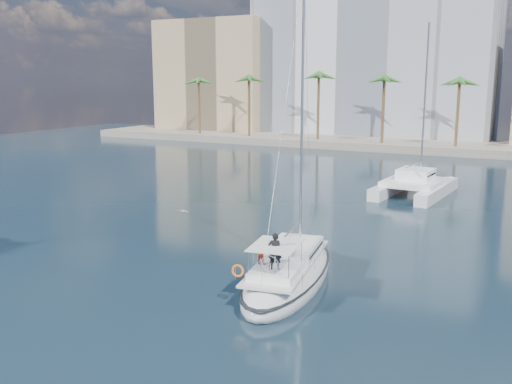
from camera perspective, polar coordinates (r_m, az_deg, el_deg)
The scene contains 9 objects.
ground at distance 36.59m, azimuth -1.59°, elevation -6.18°, with size 160.00×160.00×0.00m, color black.
quay at distance 93.74m, azimuth 16.52°, elevation 4.46°, with size 120.00×14.00×1.20m, color gray.
building_modern at distance 107.60m, azimuth 11.71°, elevation 12.66°, with size 42.00×16.00×28.00m, color silver.
building_tan_left at distance 115.65m, azimuth -3.67°, elevation 11.27°, with size 22.00×14.00×22.00m, color tan.
palm_left at distance 101.26m, azimuth -3.20°, elevation 10.87°, with size 3.60×3.60×12.30m.
palm_centre at distance 89.24m, azimuth 16.39°, elevation 10.39°, with size 3.60×3.60×12.30m.
main_sloop at distance 31.39m, azimuth 3.28°, elevation -8.16°, with size 5.59×12.42×17.78m.
catamaran at distance 56.69m, azimuth 15.60°, elevation 0.85°, with size 6.48×11.45×16.16m.
seagull at distance 44.35m, azimuth -7.32°, elevation -1.90°, with size 0.96×0.41×0.18m.
Camera 1 is at (16.68, -30.66, 10.98)m, focal length 40.00 mm.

